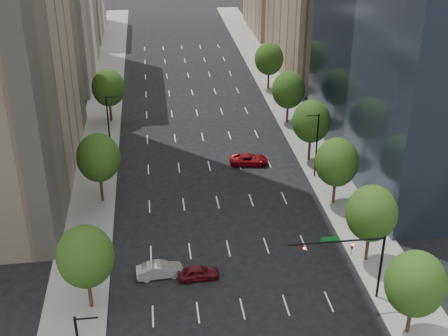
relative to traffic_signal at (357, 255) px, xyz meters
name	(u,v)px	position (x,y,z in m)	size (l,w,h in m)	color
sidewalk_left	(95,172)	(-26.03, 30.00, -5.10)	(6.00, 200.00, 0.15)	slate
sidewalk_right	(319,159)	(4.97, 30.00, -5.10)	(6.00, 200.00, 0.15)	slate
tree_right_0	(415,284)	(3.47, -5.00, 0.22)	(5.20, 5.20, 8.39)	#382316
tree_right_1	(372,213)	(3.47, 6.00, 0.58)	(5.20, 5.20, 8.75)	#382316
tree_right_2	(337,162)	(3.47, 18.00, 0.43)	(5.20, 5.20, 8.61)	#382316
tree_right_3	(311,121)	(3.47, 30.00, 0.72)	(5.20, 5.20, 8.89)	#382316
tree_right_4	(288,90)	(3.47, 44.00, 0.29)	(5.20, 5.20, 8.46)	#382316
tree_right_5	(269,59)	(3.47, 60.00, 0.58)	(5.20, 5.20, 8.75)	#382316
tree_left_0	(85,257)	(-24.53, 2.00, 0.58)	(5.20, 5.20, 8.75)	#382316
tree_left_1	(98,158)	(-24.53, 22.00, 0.79)	(5.20, 5.20, 8.97)	#382316
tree_left_2	(108,88)	(-24.53, 48.00, 0.50)	(5.20, 5.20, 8.68)	#382316
streetlight_rn	(316,144)	(2.91, 25.00, -0.33)	(1.70, 0.20, 9.00)	black
streetlight_ln	(109,124)	(-23.96, 35.00, -0.33)	(1.70, 0.20, 9.00)	black
traffic_signal	(357,255)	(0.00, 0.00, 0.00)	(9.12, 0.40, 7.38)	black
car_maroon	(199,273)	(-14.18, 5.11, -4.46)	(1.68, 4.19, 1.43)	#440B11
car_silver	(160,270)	(-18.00, 5.97, -4.40)	(1.65, 4.72, 1.55)	#A9A9AF
car_red_far	(249,159)	(-5.03, 29.88, -4.43)	(2.47, 5.36, 1.49)	maroon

